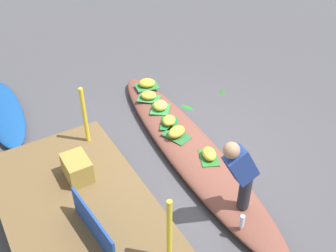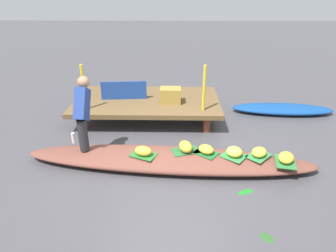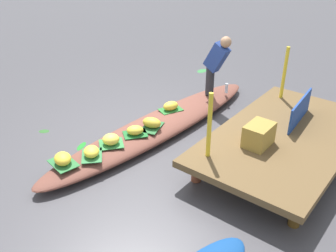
# 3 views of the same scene
# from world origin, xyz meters

# --- Properties ---
(canal_water) EXTENTS (40.00, 40.00, 0.00)m
(canal_water) POSITION_xyz_m (0.00, 0.00, 0.00)
(canal_water) COLOR #454348
(canal_water) RESTS_ON ground
(dock_platform) EXTENTS (3.20, 1.80, 0.43)m
(dock_platform) POSITION_xyz_m (-0.53, 2.02, 0.37)
(dock_platform) COLOR brown
(dock_platform) RESTS_ON ground
(vendor_boat) EXTENTS (4.90, 1.18, 0.24)m
(vendor_boat) POSITION_xyz_m (0.00, 0.00, 0.12)
(vendor_boat) COLOR brown
(vendor_boat) RESTS_ON ground
(moored_boat) EXTENTS (2.35, 0.77, 0.20)m
(moored_boat) POSITION_xyz_m (2.62, 2.31, 0.10)
(moored_boat) COLOR navy
(moored_boat) RESTS_ON ground
(leaf_mat_0) EXTENTS (0.47, 0.40, 0.01)m
(leaf_mat_0) POSITION_xyz_m (-0.42, -0.06, 0.24)
(leaf_mat_0) COLOR #286F2C
(leaf_mat_0) RESTS_ON vendor_boat
(banana_bunch_0) EXTENTS (0.33, 0.28, 0.15)m
(banana_bunch_0) POSITION_xyz_m (-0.42, -0.06, 0.32)
(banana_bunch_0) COLOR yellow
(banana_bunch_0) RESTS_ON vendor_boat
(leaf_mat_1) EXTENTS (0.50, 0.40, 0.01)m
(leaf_mat_1) POSITION_xyz_m (0.27, 0.08, 0.24)
(leaf_mat_1) COLOR #266030
(leaf_mat_1) RESTS_ON vendor_boat
(banana_bunch_1) EXTENTS (0.28, 0.36, 0.16)m
(banana_bunch_1) POSITION_xyz_m (0.27, 0.08, 0.32)
(banana_bunch_1) COLOR gold
(banana_bunch_1) RESTS_ON vendor_boat
(leaf_mat_2) EXTENTS (0.38, 0.48, 0.01)m
(leaf_mat_2) POSITION_xyz_m (1.84, -0.23, 0.24)
(leaf_mat_2) COLOR #2C7138
(leaf_mat_2) RESTS_ON vendor_boat
(banana_bunch_2) EXTENTS (0.35, 0.38, 0.15)m
(banana_bunch_2) POSITION_xyz_m (1.84, -0.23, 0.32)
(banana_bunch_2) COLOR yellow
(banana_bunch_2) RESTS_ON vendor_boat
(leaf_mat_3) EXTENTS (0.48, 0.48, 0.01)m
(leaf_mat_3) POSITION_xyz_m (1.47, -0.05, 0.24)
(leaf_mat_3) COLOR #327840
(leaf_mat_3) RESTS_ON vendor_boat
(banana_bunch_3) EXTENTS (0.35, 0.36, 0.14)m
(banana_bunch_3) POSITION_xyz_m (1.47, -0.05, 0.31)
(banana_bunch_3) COLOR yellow
(banana_bunch_3) RESTS_ON vendor_boat
(leaf_mat_4) EXTENTS (0.48, 0.48, 0.01)m
(leaf_mat_4) POSITION_xyz_m (1.06, -0.07, 0.24)
(leaf_mat_4) COLOR #317D3E
(leaf_mat_4) RESTS_ON vendor_boat
(banana_bunch_4) EXTENTS (0.36, 0.35, 0.16)m
(banana_bunch_4) POSITION_xyz_m (1.06, -0.07, 0.32)
(banana_bunch_4) COLOR #F9DD4A
(banana_bunch_4) RESTS_ON vendor_boat
(leaf_mat_5) EXTENTS (0.46, 0.44, 0.01)m
(leaf_mat_5) POSITION_xyz_m (0.61, 0.02, 0.24)
(leaf_mat_5) COLOR #1D662A
(leaf_mat_5) RESTS_ON vendor_boat
(banana_bunch_5) EXTENTS (0.34, 0.34, 0.14)m
(banana_bunch_5) POSITION_xyz_m (0.61, 0.02, 0.31)
(banana_bunch_5) COLOR gold
(banana_bunch_5) RESTS_ON vendor_boat
(vendor_person) EXTENTS (0.22, 0.53, 1.19)m
(vendor_person) POSITION_xyz_m (-1.42, 0.22, 0.92)
(vendor_person) COLOR #28282D
(vendor_person) RESTS_ON vendor_boat
(water_bottle) EXTENTS (0.06, 0.06, 0.19)m
(water_bottle) POSITION_xyz_m (-1.69, 0.33, 0.33)
(water_bottle) COLOR silver
(water_bottle) RESTS_ON vendor_boat
(market_banner) EXTENTS (1.00, 0.12, 0.40)m
(market_banner) POSITION_xyz_m (-1.03, 2.02, 0.63)
(market_banner) COLOR navy
(market_banner) RESTS_ON dock_platform
(railing_post_west) EXTENTS (0.06, 0.06, 0.93)m
(railing_post_west) POSITION_xyz_m (-1.73, 1.42, 0.90)
(railing_post_west) COLOR gold
(railing_post_west) RESTS_ON dock_platform
(railing_post_east) EXTENTS (0.06, 0.06, 0.93)m
(railing_post_east) POSITION_xyz_m (0.67, 1.42, 0.90)
(railing_post_east) COLOR gold
(railing_post_east) RESTS_ON dock_platform
(produce_crate) EXTENTS (0.44, 0.32, 0.32)m
(produce_crate) POSITION_xyz_m (0.00, 1.83, 0.60)
(produce_crate) COLOR olive
(produce_crate) RESTS_ON dock_platform
(drifting_plant_1) EXTENTS (0.21, 0.22, 0.01)m
(drifting_plant_1) POSITION_xyz_m (1.22, -1.58, 0.00)
(drifting_plant_1) COLOR #295924
(drifting_plant_1) RESTS_ON ground
(drifting_plant_2) EXTENTS (0.29, 0.20, 0.01)m
(drifting_plant_2) POSITION_xyz_m (1.15, -0.69, 0.00)
(drifting_plant_2) COLOR #1D7B23
(drifting_plant_2) RESTS_ON ground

